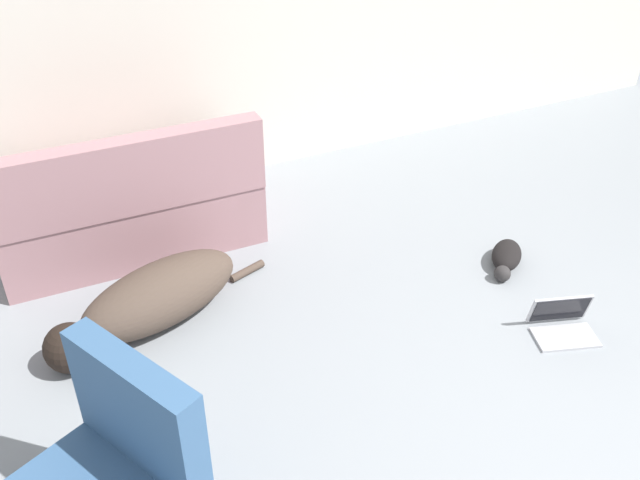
{
  "coord_description": "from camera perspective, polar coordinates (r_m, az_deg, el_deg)",
  "views": [
    {
      "loc": [
        -1.98,
        -0.91,
        2.69
      ],
      "look_at": [
        -0.56,
        2.07,
        0.47
      ],
      "focal_mm": 40.0,
      "sensor_mm": 36.0,
      "label": 1
    }
  ],
  "objects": [
    {
      "name": "couch",
      "position": [
        4.81,
        -15.1,
        2.61
      ],
      "size": [
        1.66,
        0.85,
        0.9
      ],
      "rotation": [
        0.0,
        0.0,
        3.13
      ],
      "color": "#A3757A",
      "rests_on": "ground_plane"
    },
    {
      "name": "dog",
      "position": [
        4.14,
        -13.39,
        -4.72
      ],
      "size": [
        1.43,
        0.71,
        0.35
      ],
      "rotation": [
        0.0,
        0.0,
        3.47
      ],
      "color": "#4C3D33",
      "rests_on": "ground_plane"
    },
    {
      "name": "cat",
      "position": [
        4.7,
        14.66,
        -1.34
      ],
      "size": [
        0.39,
        0.39,
        0.13
      ],
      "rotation": [
        0.0,
        0.0,
        3.93
      ],
      "color": "black",
      "rests_on": "ground_plane"
    },
    {
      "name": "laptop_open",
      "position": [
        4.27,
        18.79,
        -6.13
      ],
      "size": [
        0.41,
        0.36,
        0.21
      ],
      "rotation": [
        0.0,
        0.0,
        -0.31
      ],
      "color": "#B7B7BC",
      "rests_on": "ground_plane"
    }
  ]
}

